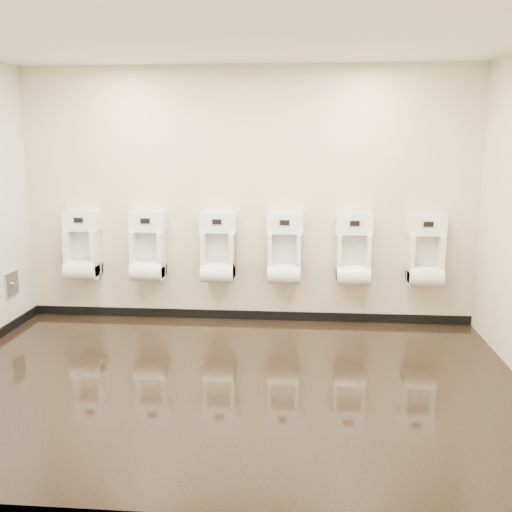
{
  "coord_description": "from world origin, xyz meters",
  "views": [
    {
      "loc": [
        0.63,
        -4.48,
        2.0
      ],
      "look_at": [
        0.21,
        0.55,
        0.98
      ],
      "focal_mm": 40.0,
      "sensor_mm": 36.0,
      "label": 1
    }
  ],
  "objects_px": {
    "access_panel": "(11,284)",
    "urinal_1": "(148,251)",
    "urinal_3": "(285,253)",
    "urinal_4": "(353,254)",
    "urinal_2": "(218,252)",
    "urinal_5": "(426,256)",
    "urinal_0": "(82,250)"
  },
  "relations": [
    {
      "from": "access_panel",
      "to": "urinal_1",
      "type": "height_order",
      "value": "urinal_1"
    },
    {
      "from": "urinal_3",
      "to": "urinal_4",
      "type": "xyz_separation_m",
      "value": [
        0.74,
        0.0,
        0.0
      ]
    },
    {
      "from": "access_panel",
      "to": "urinal_4",
      "type": "relative_size",
      "value": 0.33
    },
    {
      "from": "access_panel",
      "to": "urinal_2",
      "type": "height_order",
      "value": "urinal_2"
    },
    {
      "from": "urinal_3",
      "to": "urinal_5",
      "type": "relative_size",
      "value": 1.0
    },
    {
      "from": "urinal_1",
      "to": "urinal_5",
      "type": "bearing_deg",
      "value": 0.0
    },
    {
      "from": "access_panel",
      "to": "urinal_1",
      "type": "xyz_separation_m",
      "value": [
        1.39,
        0.42,
        0.3
      ]
    },
    {
      "from": "urinal_0",
      "to": "urinal_5",
      "type": "height_order",
      "value": "same"
    },
    {
      "from": "urinal_0",
      "to": "urinal_4",
      "type": "bearing_deg",
      "value": 0.0
    },
    {
      "from": "urinal_0",
      "to": "urinal_1",
      "type": "relative_size",
      "value": 1.0
    },
    {
      "from": "access_panel",
      "to": "urinal_4",
      "type": "xyz_separation_m",
      "value": [
        3.65,
        0.42,
        0.3
      ]
    },
    {
      "from": "access_panel",
      "to": "urinal_5",
      "type": "xyz_separation_m",
      "value": [
        4.42,
        0.42,
        0.3
      ]
    },
    {
      "from": "urinal_0",
      "to": "urinal_5",
      "type": "xyz_separation_m",
      "value": [
        3.78,
        0.0,
        0.0
      ]
    },
    {
      "from": "access_panel",
      "to": "urinal_5",
      "type": "distance_m",
      "value": 4.45
    },
    {
      "from": "urinal_0",
      "to": "urinal_5",
      "type": "bearing_deg",
      "value": 0.0
    },
    {
      "from": "urinal_2",
      "to": "urinal_0",
      "type": "bearing_deg",
      "value": 180.0
    },
    {
      "from": "urinal_1",
      "to": "urinal_2",
      "type": "bearing_deg",
      "value": 0.0
    },
    {
      "from": "urinal_2",
      "to": "urinal_5",
      "type": "relative_size",
      "value": 1.0
    },
    {
      "from": "urinal_2",
      "to": "access_panel",
      "type": "bearing_deg",
      "value": -169.21
    },
    {
      "from": "access_panel",
      "to": "urinal_0",
      "type": "bearing_deg",
      "value": 33.03
    },
    {
      "from": "urinal_1",
      "to": "urinal_4",
      "type": "xyz_separation_m",
      "value": [
        2.27,
        0.0,
        0.0
      ]
    },
    {
      "from": "urinal_1",
      "to": "urinal_3",
      "type": "xyz_separation_m",
      "value": [
        1.52,
        0.0,
        0.0
      ]
    },
    {
      "from": "access_panel",
      "to": "urinal_0",
      "type": "relative_size",
      "value": 0.33
    },
    {
      "from": "urinal_0",
      "to": "urinal_4",
      "type": "xyz_separation_m",
      "value": [
        3.02,
        0.0,
        0.0
      ]
    },
    {
      "from": "urinal_0",
      "to": "urinal_4",
      "type": "distance_m",
      "value": 3.02
    },
    {
      "from": "urinal_0",
      "to": "urinal_1",
      "type": "height_order",
      "value": "same"
    },
    {
      "from": "urinal_0",
      "to": "urinal_3",
      "type": "xyz_separation_m",
      "value": [
        2.27,
        0.0,
        0.0
      ]
    },
    {
      "from": "urinal_0",
      "to": "urinal_4",
      "type": "relative_size",
      "value": 1.0
    },
    {
      "from": "access_panel",
      "to": "urinal_2",
      "type": "relative_size",
      "value": 0.33
    },
    {
      "from": "urinal_2",
      "to": "urinal_4",
      "type": "height_order",
      "value": "same"
    },
    {
      "from": "urinal_2",
      "to": "urinal_3",
      "type": "distance_m",
      "value": 0.73
    },
    {
      "from": "urinal_0",
      "to": "urinal_5",
      "type": "distance_m",
      "value": 3.78
    }
  ]
}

